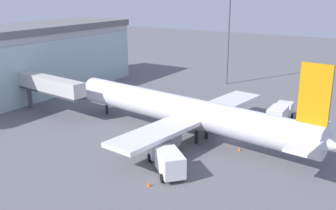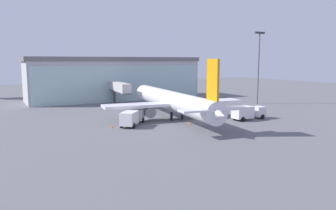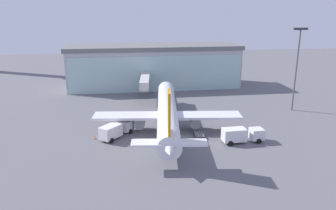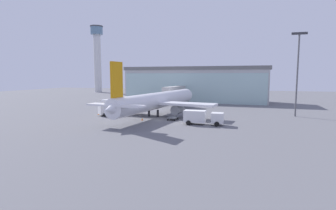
% 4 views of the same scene
% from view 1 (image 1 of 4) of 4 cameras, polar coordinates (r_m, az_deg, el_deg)
% --- Properties ---
extents(ground, '(240.00, 240.00, 0.00)m').
position_cam_1_polar(ground, '(50.81, 8.87, -5.16)').
color(ground, slate).
extents(terminal_building, '(50.26, 13.90, 12.28)m').
position_cam_1_polar(terminal_building, '(74.51, -21.60, 5.76)').
color(terminal_building, '#B2B2B2').
rests_on(terminal_building, ground).
extents(jet_bridge, '(3.97, 14.86, 5.81)m').
position_cam_1_polar(jet_bridge, '(62.48, -16.97, 2.71)').
color(jet_bridge, beige).
rests_on(jet_bridge, ground).
extents(apron_light_mast, '(3.20, 0.40, 18.59)m').
position_cam_1_polar(apron_light_mast, '(78.96, 8.82, 10.87)').
color(apron_light_mast, '#59595E').
rests_on(apron_light_mast, ground).
extents(airplane, '(28.10, 39.31, 11.57)m').
position_cam_1_polar(airplane, '(50.38, 2.95, -1.05)').
color(airplane, silver).
rests_on(airplane, ground).
extents(catering_truck, '(6.50, 6.92, 2.65)m').
position_cam_1_polar(catering_truck, '(41.77, -0.26, -7.72)').
color(catering_truck, silver).
rests_on(catering_truck, ground).
extents(fuel_truck, '(7.37, 2.72, 2.65)m').
position_cam_1_polar(fuel_truck, '(58.49, 15.92, -1.16)').
color(fuel_truck, silver).
rests_on(fuel_truck, ground).
extents(baggage_cart, '(1.75, 2.88, 1.50)m').
position_cam_1_polar(baggage_cart, '(53.79, 10.22, -3.41)').
color(baggage_cart, slate).
rests_on(baggage_cart, ground).
extents(safety_cone_nose, '(0.36, 0.36, 0.55)m').
position_cam_1_polar(safety_cone_nose, '(47.92, 10.35, -6.25)').
color(safety_cone_nose, orange).
rests_on(safety_cone_nose, ground).
extents(safety_cone_wingtip, '(0.36, 0.36, 0.55)m').
position_cam_1_polar(safety_cone_wingtip, '(39.24, -2.78, -11.37)').
color(safety_cone_wingtip, orange).
rests_on(safety_cone_wingtip, ground).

